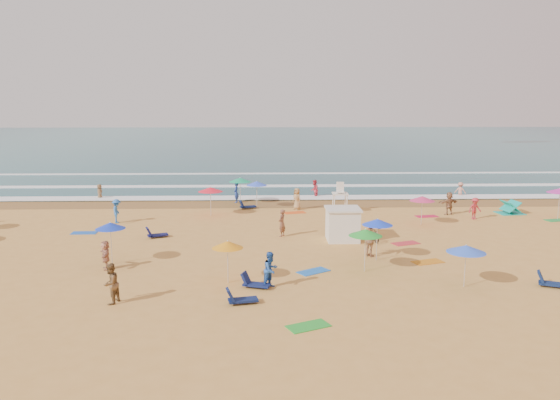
{
  "coord_description": "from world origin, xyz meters",
  "views": [
    {
      "loc": [
        -1.64,
        -34.42,
        8.82
      ],
      "look_at": [
        -0.48,
        6.0,
        1.5
      ],
      "focal_mm": 35.0,
      "sensor_mm": 36.0,
      "label": 1
    }
  ],
  "objects": [
    {
      "name": "loungers",
      "position": [
        3.33,
        -2.32,
        0.17
      ],
      "size": [
        53.98,
        22.62,
        0.34
      ],
      "color": "#0E154A",
      "rests_on": "ground"
    },
    {
      "name": "lifeguard_stand",
      "position": [
        4.41,
        8.48,
        1.05
      ],
      "size": [
        1.2,
        1.2,
        2.1
      ],
      "primitive_type": null,
      "color": "white",
      "rests_on": "ground"
    },
    {
      "name": "wet_sand",
      "position": [
        0.0,
        12.5,
        0.01
      ],
      "size": [
        220.0,
        220.0,
        0.0
      ],
      "primitive_type": "plane",
      "color": "olive",
      "rests_on": "ground"
    },
    {
      "name": "towels",
      "position": [
        3.79,
        -0.8,
        0.01
      ],
      "size": [
        44.61,
        23.89,
        0.03
      ],
      "color": "#BB1744",
      "rests_on": "ground"
    },
    {
      "name": "cabana_roof",
      "position": [
        3.36,
        -0.4,
        2.06
      ],
      "size": [
        2.2,
        2.2,
        0.12
      ],
      "primitive_type": "cube",
      "color": "silver",
      "rests_on": "cabana"
    },
    {
      "name": "cabana",
      "position": [
        3.36,
        -0.4,
        1.0
      ],
      "size": [
        2.0,
        2.0,
        2.0
      ],
      "primitive_type": "cube",
      "color": "silver",
      "rests_on": "ground"
    },
    {
      "name": "ocean",
      "position": [
        0.0,
        84.0,
        0.0
      ],
      "size": [
        220.0,
        140.0,
        0.18
      ],
      "primitive_type": "cube",
      "color": "#0C4756",
      "rests_on": "ground"
    },
    {
      "name": "beachgoers",
      "position": [
        0.13,
        4.04,
        0.82
      ],
      "size": [
        40.89,
        28.0,
        2.15
      ],
      "color": "tan",
      "rests_on": "ground"
    },
    {
      "name": "surf_foam",
      "position": [
        0.0,
        21.32,
        0.1
      ],
      "size": [
        200.0,
        18.7,
        0.05
      ],
      "color": "white",
      "rests_on": "ground"
    },
    {
      "name": "ground",
      "position": [
        0.0,
        0.0,
        0.0
      ],
      "size": [
        220.0,
        220.0,
        0.0
      ],
      "primitive_type": "plane",
      "color": "gold",
      "rests_on": "ground"
    },
    {
      "name": "bicycle",
      "position": [
        5.26,
        -0.7,
        0.47
      ],
      "size": [
        1.06,
        1.87,
        0.93
      ],
      "primitive_type": "imported",
      "rotation": [
        0.0,
        0.0,
        0.26
      ],
      "color": "black",
      "rests_on": "ground"
    },
    {
      "name": "beach_umbrellas",
      "position": [
        4.34,
        1.27,
        2.13
      ],
      "size": [
        53.5,
        23.9,
        0.72
      ],
      "color": "blue",
      "rests_on": "ground"
    }
  ]
}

